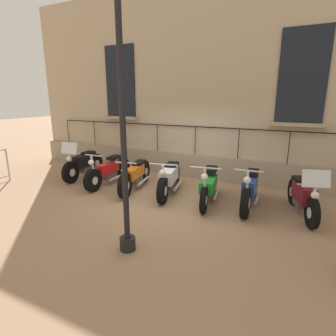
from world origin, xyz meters
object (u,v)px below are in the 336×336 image
object	(u,v)px
motorcycle_orange	(135,176)
motorcycle_blue	(250,190)
lamppost	(120,60)
motorcycle_green	(209,186)
motorcycle_red	(109,171)
motorcycle_white	(169,179)
motorcycle_maroon	(303,197)
motorcycle_black	(83,164)

from	to	relation	value
motorcycle_orange	motorcycle_blue	distance (m)	3.26
motorcycle_orange	lamppost	xyz separation A→B (m)	(2.86, 1.70, 2.76)
motorcycle_orange	motorcycle_green	distance (m)	2.25
motorcycle_red	lamppost	distance (m)	4.83
motorcycle_red	motorcycle_blue	bearing A→B (deg)	90.94
motorcycle_red	motorcycle_blue	distance (m)	4.27
motorcycle_white	motorcycle_maroon	size ratio (longest dim) A/B	1.10
motorcycle_red	motorcycle_green	distance (m)	3.25
motorcycle_orange	lamppost	world-z (taller)	lamppost
motorcycle_white	motorcycle_green	bearing A→B (deg)	85.83
motorcycle_black	motorcycle_green	world-z (taller)	motorcycle_black
motorcycle_black	motorcycle_maroon	bearing A→B (deg)	89.37
motorcycle_black	motorcycle_red	distance (m)	1.23
motorcycle_green	motorcycle_blue	size ratio (longest dim) A/B	1.03
motorcycle_maroon	motorcycle_blue	bearing A→B (deg)	-87.60
lamppost	motorcycle_orange	bearing A→B (deg)	-149.34
motorcycle_red	motorcycle_orange	world-z (taller)	motorcycle_red
motorcycle_black	motorcycle_orange	size ratio (longest dim) A/B	0.92
motorcycle_blue	lamppost	world-z (taller)	lamppost
motorcycle_black	motorcycle_blue	size ratio (longest dim) A/B	0.99
motorcycle_black	motorcycle_blue	xyz separation A→B (m)	(0.12, 5.48, -0.03)
motorcycle_orange	lamppost	distance (m)	4.32
motorcycle_red	motorcycle_blue	xyz separation A→B (m)	(-0.07, 4.27, 0.02)
motorcycle_black	motorcycle_blue	bearing A→B (deg)	88.72
motorcycle_red	motorcycle_blue	world-z (taller)	motorcycle_blue
motorcycle_white	lamppost	world-z (taller)	lamppost
lamppost	motorcycle_red	bearing A→B (deg)	-136.97
motorcycle_maroon	lamppost	world-z (taller)	lamppost
motorcycle_red	lamppost	bearing A→B (deg)	43.03
motorcycle_maroon	motorcycle_green	bearing A→B (deg)	-86.05
motorcycle_black	lamppost	distance (m)	5.68
motorcycle_green	lamppost	size ratio (longest dim) A/B	0.43
motorcycle_blue	motorcycle_green	bearing A→B (deg)	-84.28
motorcycle_maroon	lamppost	bearing A→B (deg)	-42.18
motorcycle_blue	motorcycle_orange	bearing A→B (deg)	-88.18
motorcycle_orange	motorcycle_maroon	world-z (taller)	motorcycle_maroon
motorcycle_red	motorcycle_white	xyz separation A→B (m)	(-0.05, 2.08, 0.02)
motorcycle_black	lamppost	world-z (taller)	lamppost
motorcycle_red	motorcycle_blue	size ratio (longest dim) A/B	1.08
motorcycle_black	motorcycle_orange	world-z (taller)	motorcycle_black
motorcycle_green	lamppost	world-z (taller)	lamppost
motorcycle_red	motorcycle_green	size ratio (longest dim) A/B	1.05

